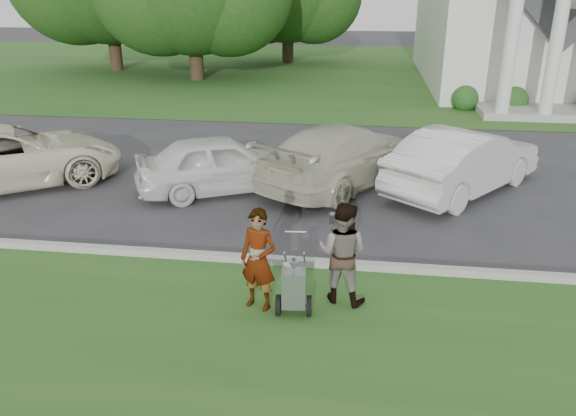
% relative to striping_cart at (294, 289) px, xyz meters
% --- Properties ---
extents(ground, '(120.00, 120.00, 0.00)m').
position_rel_striping_cart_xyz_m(ground, '(-0.35, 1.11, -0.45)').
color(ground, '#333335').
rests_on(ground, ground).
extents(grass_strip, '(80.00, 7.00, 0.01)m').
position_rel_striping_cart_xyz_m(grass_strip, '(-0.35, -1.89, -0.44)').
color(grass_strip, '#25581E').
rests_on(grass_strip, ground).
extents(church_lawn, '(80.00, 30.00, 0.01)m').
position_rel_striping_cart_xyz_m(church_lawn, '(-0.35, 28.11, -0.44)').
color(church_lawn, '#25581E').
rests_on(church_lawn, ground).
extents(curb, '(80.00, 0.18, 0.15)m').
position_rel_striping_cart_xyz_m(curb, '(-0.35, 1.66, -0.37)').
color(curb, '#9E9E93').
rests_on(curb, ground).
extents(striping_cart, '(0.59, 1.15, 1.04)m').
position_rel_striping_cart_xyz_m(striping_cart, '(0.00, 0.00, 0.00)').
color(striping_cart, black).
rests_on(striping_cart, ground).
extents(person_left, '(0.71, 0.58, 1.69)m').
position_rel_striping_cart_xyz_m(person_left, '(-0.58, 0.14, 0.40)').
color(person_left, '#999999').
rests_on(person_left, ground).
extents(person_right, '(0.98, 0.86, 1.72)m').
position_rel_striping_cart_xyz_m(person_right, '(0.72, 0.54, 0.41)').
color(person_right, '#999999').
rests_on(person_right, ground).
extents(parking_meter_near, '(0.10, 0.09, 1.34)m').
position_rel_striping_cart_xyz_m(parking_meter_near, '(0.51, 1.04, 0.40)').
color(parking_meter_near, gray).
rests_on(parking_meter_near, ground).
extents(car_a, '(6.07, 5.45, 1.57)m').
position_rel_striping_cart_xyz_m(car_a, '(-8.09, 5.16, 0.33)').
color(car_a, '#EFE5CB').
rests_on(car_a, ground).
extents(car_b, '(4.58, 3.46, 1.45)m').
position_rel_striping_cart_xyz_m(car_b, '(-2.51, 5.49, 0.28)').
color(car_b, white).
rests_on(car_b, ground).
extents(car_c, '(4.71, 5.78, 1.57)m').
position_rel_striping_cart_xyz_m(car_c, '(0.49, 6.46, 0.34)').
color(car_c, beige).
rests_on(car_c, ground).
extents(car_d, '(4.40, 4.91, 1.62)m').
position_rel_striping_cart_xyz_m(car_d, '(3.49, 6.30, 0.36)').
color(car_d, silver).
rests_on(car_d, ground).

